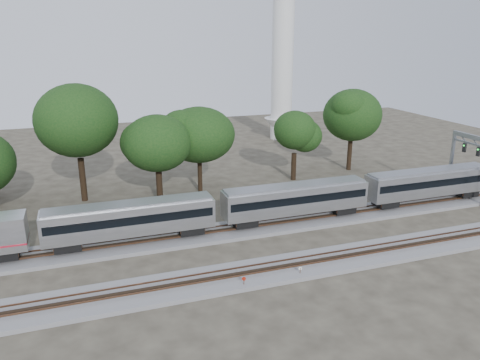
% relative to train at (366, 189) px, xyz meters
% --- Properties ---
extents(ground, '(160.00, 160.00, 0.00)m').
position_rel_train_xyz_m(ground, '(-22.62, -6.00, -3.20)').
color(ground, '#383328').
rests_on(ground, ground).
extents(track_far, '(160.00, 5.00, 0.73)m').
position_rel_train_xyz_m(track_far, '(-22.62, 0.00, -3.00)').
color(track_far, slate).
rests_on(track_far, ground).
extents(track_near, '(160.00, 5.00, 0.73)m').
position_rel_train_xyz_m(track_near, '(-22.62, -10.00, -3.00)').
color(track_near, slate).
rests_on(track_near, ground).
extents(train, '(109.07, 3.11, 4.59)m').
position_rel_train_xyz_m(train, '(0.00, 0.00, 0.00)').
color(train, silver).
rests_on(train, ground).
extents(switch_stand_red, '(0.35, 0.15, 1.13)m').
position_rel_train_xyz_m(switch_stand_red, '(-20.07, -11.87, -2.48)').
color(switch_stand_red, '#512D19').
rests_on(switch_stand_red, ground).
extents(switch_stand_white, '(0.32, 0.13, 1.03)m').
position_rel_train_xyz_m(switch_stand_white, '(-14.53, -11.64, -2.55)').
color(switch_stand_white, '#512D19').
rests_on(switch_stand_white, ground).
extents(switch_lever, '(0.56, 0.41, 0.30)m').
position_rel_train_xyz_m(switch_lever, '(-16.54, -11.97, -3.05)').
color(switch_lever, '#512D19').
rests_on(switch_lever, ground).
extents(signal_gantry, '(0.61, 7.25, 8.82)m').
position_rel_train_xyz_m(signal_gantry, '(15.78, 0.00, 3.23)').
color(signal_gantry, gray).
rests_on(signal_gantry, ground).
extents(tree_3, '(10.97, 10.97, 15.46)m').
position_rel_train_xyz_m(tree_3, '(-32.59, 16.58, 7.58)').
color(tree_3, black).
rests_on(tree_3, ground).
extents(tree_4, '(8.19, 8.19, 11.54)m').
position_rel_train_xyz_m(tree_4, '(-23.21, 12.27, 4.83)').
color(tree_4, black).
rests_on(tree_4, ground).
extents(tree_5, '(8.31, 8.31, 11.72)m').
position_rel_train_xyz_m(tree_5, '(-17.03, 15.11, 4.96)').
color(tree_5, black).
rests_on(tree_5, ground).
extents(tree_6, '(7.81, 7.81, 11.01)m').
position_rel_train_xyz_m(tree_6, '(-2.15, 15.97, 4.46)').
color(tree_6, black).
rests_on(tree_6, ground).
extents(tree_7, '(9.15, 9.15, 12.91)m').
position_rel_train_xyz_m(tree_7, '(8.84, 18.04, 5.79)').
color(tree_7, black).
rests_on(tree_7, ground).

